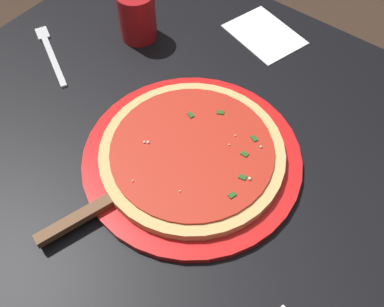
{
  "coord_description": "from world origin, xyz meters",
  "views": [
    {
      "loc": [
        -0.3,
        0.38,
        1.35
      ],
      "look_at": [
        -0.03,
        0.04,
        0.74
      ],
      "focal_mm": 42.42,
      "sensor_mm": 36.0,
      "label": 1
    }
  ],
  "objects_px": {
    "serving_plate": "(192,158)",
    "pizza": "(192,153)",
    "napkin_folded_right": "(264,34)",
    "cup_tall_drink": "(137,15)",
    "fork": "(50,52)",
    "pizza_server": "(101,206)"
  },
  "relations": [
    {
      "from": "serving_plate",
      "to": "pizza",
      "type": "height_order",
      "value": "pizza"
    },
    {
      "from": "serving_plate",
      "to": "napkin_folded_right",
      "type": "distance_m",
      "value": 0.35
    },
    {
      "from": "serving_plate",
      "to": "cup_tall_drink",
      "type": "distance_m",
      "value": 0.34
    },
    {
      "from": "pizza",
      "to": "fork",
      "type": "bearing_deg",
      "value": -4.66
    },
    {
      "from": "napkin_folded_right",
      "to": "pizza_server",
      "type": "bearing_deg",
      "value": 93.08
    },
    {
      "from": "serving_plate",
      "to": "pizza_server",
      "type": "height_order",
      "value": "pizza_server"
    },
    {
      "from": "pizza",
      "to": "fork",
      "type": "distance_m",
      "value": 0.39
    },
    {
      "from": "serving_plate",
      "to": "fork",
      "type": "bearing_deg",
      "value": -4.67
    },
    {
      "from": "cup_tall_drink",
      "to": "serving_plate",
      "type": "bearing_deg",
      "value": 147.1
    },
    {
      "from": "napkin_folded_right",
      "to": "pizza",
      "type": "bearing_deg",
      "value": 102.68
    },
    {
      "from": "cup_tall_drink",
      "to": "pizza",
      "type": "bearing_deg",
      "value": 147.11
    },
    {
      "from": "napkin_folded_right",
      "to": "serving_plate",
      "type": "bearing_deg",
      "value": 102.67
    },
    {
      "from": "pizza",
      "to": "napkin_folded_right",
      "type": "bearing_deg",
      "value": -77.32
    },
    {
      "from": "pizza",
      "to": "napkin_folded_right",
      "type": "height_order",
      "value": "pizza"
    },
    {
      "from": "pizza",
      "to": "cup_tall_drink",
      "type": "bearing_deg",
      "value": -32.89
    },
    {
      "from": "pizza",
      "to": "cup_tall_drink",
      "type": "relative_size",
      "value": 3.03
    },
    {
      "from": "napkin_folded_right",
      "to": "fork",
      "type": "bearing_deg",
      "value": 45.29
    },
    {
      "from": "cup_tall_drink",
      "to": "fork",
      "type": "bearing_deg",
      "value": 54.96
    },
    {
      "from": "napkin_folded_right",
      "to": "fork",
      "type": "relative_size",
      "value": 0.87
    },
    {
      "from": "serving_plate",
      "to": "cup_tall_drink",
      "type": "bearing_deg",
      "value": -32.9
    },
    {
      "from": "fork",
      "to": "pizza_server",
      "type": "bearing_deg",
      "value": 150.08
    },
    {
      "from": "cup_tall_drink",
      "to": "napkin_folded_right",
      "type": "distance_m",
      "value": 0.27
    }
  ]
}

